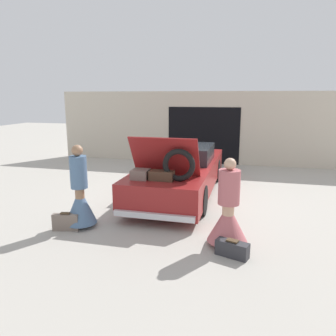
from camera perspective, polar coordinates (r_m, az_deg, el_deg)
ground_plane at (r=9.06m, az=2.17°, el=-4.40°), size 40.00×40.00×0.00m
garage_wall_back at (r=12.99m, az=6.25°, el=6.94°), size 12.00×0.14×2.80m
car at (r=8.90m, az=2.20°, el=-0.69°), size 1.82×5.15×1.78m
person_left at (r=6.87m, az=-15.07°, el=-5.12°), size 0.64×0.64×1.69m
person_right at (r=5.95m, az=10.40°, el=-8.11°), size 0.72×0.72×1.59m
suitcase_beside_left_person at (r=6.90m, az=-17.38°, el=-8.97°), size 0.53×0.24×0.37m
suitcase_beside_right_person at (r=5.71m, az=11.11°, el=-13.65°), size 0.59×0.37×0.30m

